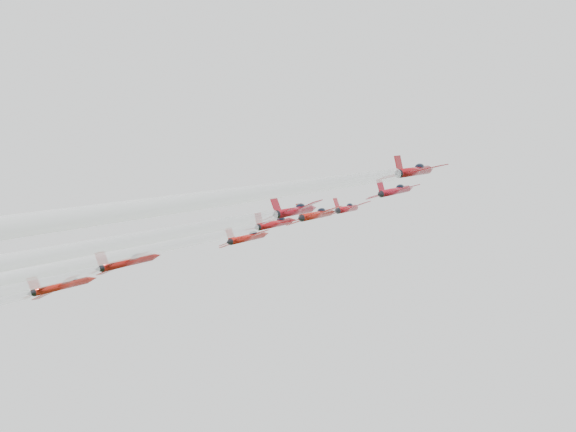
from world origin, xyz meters
The scene contains 7 objects.
jet_lead centered at (-0.96, 22.90, 158.40)m, with size 9.78×12.48×8.04m.
jet_row2_left centered at (-16.53, 14.31, 153.28)m, with size 10.37×13.25×8.53m.
jet_row2_center centered at (-0.51, 11.49, 151.59)m, with size 10.30×13.16×8.47m.
jet_row2_right centered at (12.42, 14.47, 153.36)m, with size 9.51×12.15×7.83m.
jet_center centered at (-0.83, -37.21, 122.40)m, with size 8.92×83.67×50.65m.
jet_rear_right centered at (10.49, -49.55, 115.02)m, with size 8.96×84.09×50.91m.
jet_rear_farright centered at (27.70, -49.66, 114.96)m, with size 8.66×81.28×49.21m.
Camera 1 is at (57.99, -86.51, 86.52)m, focal length 50.00 mm.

